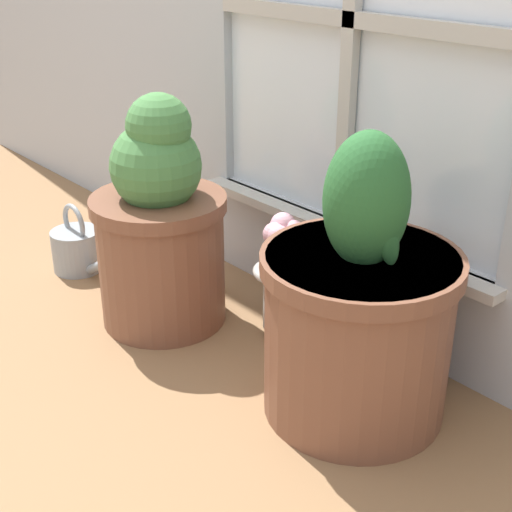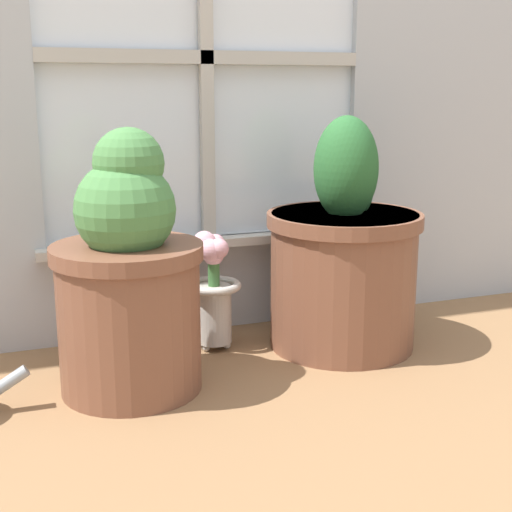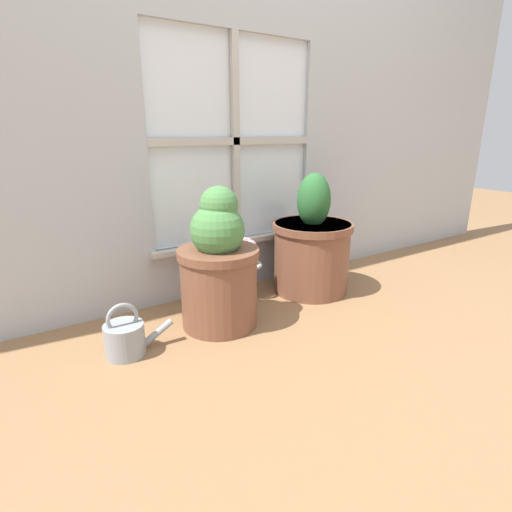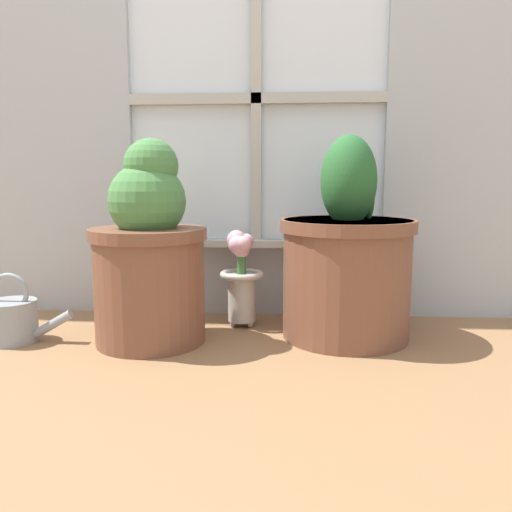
% 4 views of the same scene
% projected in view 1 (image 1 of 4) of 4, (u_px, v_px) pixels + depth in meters
% --- Properties ---
extents(ground_plane, '(10.00, 10.00, 0.00)m').
position_uv_depth(ground_plane, '(178.00, 391.00, 1.60)').
color(ground_plane, olive).
extents(potted_plant_left, '(0.34, 0.34, 0.60)m').
position_uv_depth(potted_plant_left, '(160.00, 228.00, 1.79)').
color(potted_plant_left, brown).
rests_on(potted_plant_left, ground_plane).
extents(potted_plant_right, '(0.41, 0.41, 0.62)m').
position_uv_depth(potted_plant_right, '(358.00, 313.00, 1.46)').
color(potted_plant_right, brown).
rests_on(potted_plant_right, ground_plane).
extents(flower_vase, '(0.14, 0.14, 0.32)m').
position_uv_depth(flower_vase, '(281.00, 273.00, 1.77)').
color(flower_vase, '#BCB7AD').
rests_on(flower_vase, ground_plane).
extents(watering_can, '(0.27, 0.15, 0.21)m').
position_uv_depth(watering_can, '(78.00, 249.00, 2.14)').
color(watering_can, gray).
rests_on(watering_can, ground_plane).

